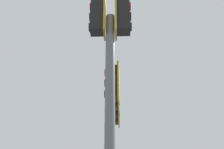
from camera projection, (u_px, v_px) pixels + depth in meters
The scene contains 1 object.
signal_mast_assembly at pixel (112, 86), 6.49m from camera, with size 3.77×2.66×6.18m.
Camera 1 is at (-4.44, 2.71, 1.64)m, focal length 42.15 mm.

